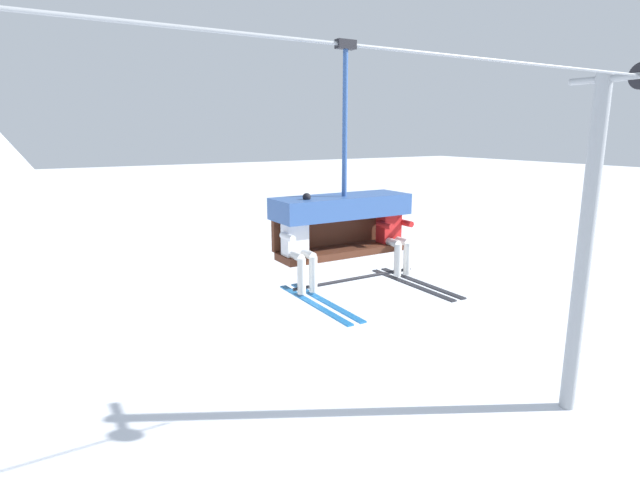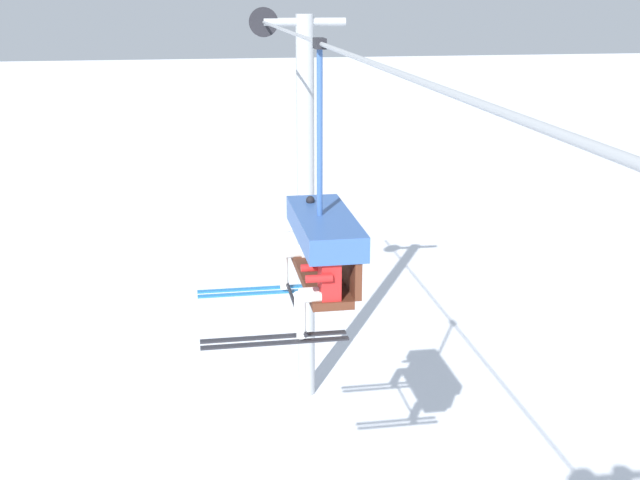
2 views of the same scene
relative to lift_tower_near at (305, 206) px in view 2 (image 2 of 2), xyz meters
name	(u,v)px [view 2 (image 2 of 2)]	position (x,y,z in m)	size (l,w,h in m)	color
lift_tower_near	(305,206)	(0.00, 0.00, 0.00)	(0.36, 1.88, 8.26)	#9EA3A8
lift_cable	(325,45)	(7.01, -0.78, 3.68)	(16.01, 0.05, 0.05)	#9EA3A8
chairlift_chair	(326,236)	(6.63, -0.71, 1.39)	(2.03, 0.74, 3.24)	#512819
skier_white	(299,241)	(5.83, -0.92, 1.09)	(0.48, 1.70, 1.34)	silver
skier_red	(318,284)	(7.44, -0.93, 1.07)	(0.46, 1.70, 1.23)	red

